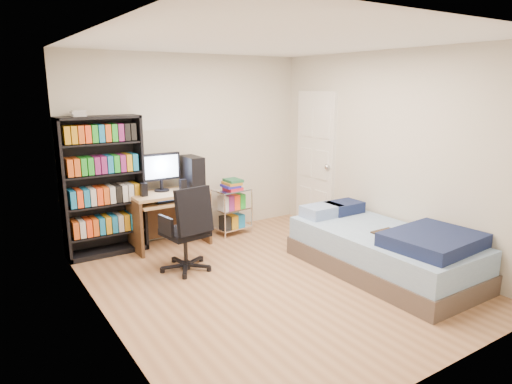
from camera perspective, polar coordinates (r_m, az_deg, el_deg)
room at (r=4.70m, az=2.20°, el=2.99°), size 3.58×4.08×2.58m
media_shelf at (r=5.91m, az=-18.58°, el=0.84°), size 0.97×0.32×1.80m
computer_desk at (r=6.12m, az=-10.22°, el=-0.41°), size 0.98×0.57×1.23m
office_chair at (r=5.29m, az=-8.57°, el=-6.43°), size 0.67×0.67×1.00m
wire_cart at (r=6.48m, az=-3.05°, el=-0.77°), size 0.52×0.40×0.80m
bed at (r=5.39m, az=15.77°, el=-6.96°), size 1.08×2.16×0.62m
door at (r=6.84m, az=7.44°, el=3.99°), size 0.12×0.80×2.00m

